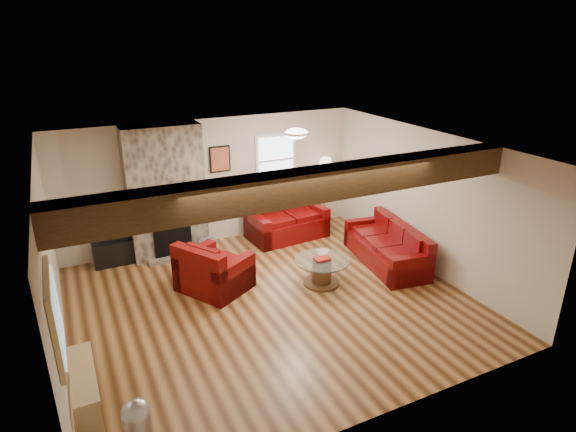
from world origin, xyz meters
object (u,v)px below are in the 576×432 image
armchair_red (214,266)px  tv_cabinet (119,251)px  loveseat (287,218)px  coffee_table (322,272)px  floor_lamp (325,168)px  television (116,228)px  sofa_three (386,244)px

armchair_red → tv_cabinet: size_ratio=1.12×
armchair_red → loveseat: bearing=-85.7°
coffee_table → floor_lamp: 2.79m
television → floor_lamp: (4.29, -0.16, 0.64)m
armchair_red → floor_lamp: bearing=-93.2°
sofa_three → armchair_red: bearing=-90.3°
sofa_three → loveseat: (-1.11, 1.90, 0.04)m
loveseat → armchair_red: size_ratio=1.52×
coffee_table → loveseat: bearing=80.4°
coffee_table → television: (-2.97, 2.36, 0.46)m
coffee_table → floor_lamp: (1.32, 2.20, 1.10)m
loveseat → armchair_red: armchair_red is taller
loveseat → tv_cabinet: loveseat is taller
armchair_red → coffee_table: 1.81m
sofa_three → floor_lamp: (-0.14, 2.03, 0.96)m
armchair_red → tv_cabinet: (-1.29, 1.71, -0.19)m
tv_cabinet → sofa_three: bearing=-26.4°
coffee_table → floor_lamp: floor_lamp is taller
loveseat → floor_lamp: bearing=3.5°
television → armchair_red: bearing=-53.0°
loveseat → coffee_table: (-0.35, -2.06, -0.19)m
loveseat → floor_lamp: size_ratio=1.01×
coffee_table → armchair_red: bearing=158.9°
loveseat → tv_cabinet: 3.34m
loveseat → coffee_table: bearing=-104.2°
loveseat → coffee_table: size_ratio=1.70×
television → tv_cabinet: bearing=0.0°
tv_cabinet → television: bearing=0.0°
floor_lamp → television: bearing=177.8°
armchair_red → floor_lamp: floor_lamp is taller
loveseat → television: (-3.32, 0.30, 0.27)m
tv_cabinet → loveseat: bearing=-5.2°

